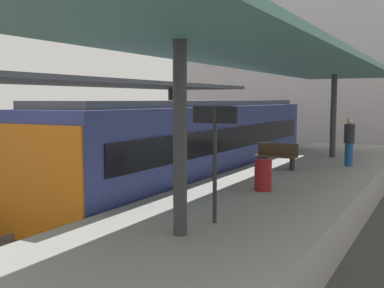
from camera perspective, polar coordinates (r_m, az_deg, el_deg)
ground_plane at (r=14.60m, az=-5.02°, el=-7.85°), size 80.00×80.00×0.00m
platform_left at (r=16.84m, az=-15.99°, el=-4.54°), size 4.40×28.00×1.00m
platform_right at (r=12.87m, az=9.43°, el=-7.43°), size 4.40×28.00×1.00m
track_ballast at (r=14.58m, az=-5.02°, el=-7.47°), size 3.20×28.00×0.20m
rail_near_side at (r=14.94m, az=-7.36°, el=-6.52°), size 0.08×28.00×0.14m
rail_far_side at (r=14.17m, az=-2.57°, el=-7.13°), size 0.08×28.00×0.14m
commuter_train at (r=17.17m, az=0.96°, el=-0.01°), size 2.78×15.75×3.10m
canopy_left at (r=17.64m, az=-13.10°, el=7.11°), size 4.18×21.00×3.03m
canopy_right at (r=13.93m, az=11.53°, el=9.49°), size 4.18×21.00×3.49m
platform_bench at (r=16.30m, az=10.12°, el=-1.31°), size 1.40×0.41×0.86m
platform_sign at (r=8.89m, az=2.76°, el=0.78°), size 0.90×0.08×2.21m
litter_bin at (r=12.36m, az=8.50°, el=-3.70°), size 0.44×0.44×0.80m
passenger_near_bench at (r=17.48m, az=18.30°, el=0.32°), size 0.36×0.36×1.69m
station_building_backdrop at (r=32.91m, az=14.48°, el=8.96°), size 18.00×6.00×11.00m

